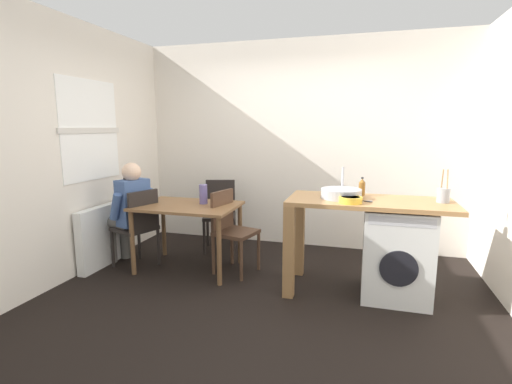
# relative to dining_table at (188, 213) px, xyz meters

# --- Properties ---
(ground_plane) EXTENTS (5.46, 5.46, 0.00)m
(ground_plane) POSITION_rel_dining_table_xyz_m (1.02, -0.46, -0.64)
(ground_plane) COLOR black
(wall_back) EXTENTS (4.60, 0.10, 2.70)m
(wall_back) POSITION_rel_dining_table_xyz_m (1.02, 1.29, 0.71)
(wall_back) COLOR silver
(wall_back) RESTS_ON ground_plane
(wall_window_side) EXTENTS (0.12, 3.80, 2.70)m
(wall_window_side) POSITION_rel_dining_table_xyz_m (-1.13, -0.46, 0.71)
(wall_window_side) COLOR silver
(wall_window_side) RESTS_ON ground_plane
(radiator) EXTENTS (0.10, 0.80, 0.70)m
(radiator) POSITION_rel_dining_table_xyz_m (-1.00, -0.16, -0.29)
(radiator) COLOR white
(radiator) RESTS_ON ground_plane
(dining_table) EXTENTS (1.10, 0.76, 0.74)m
(dining_table) POSITION_rel_dining_table_xyz_m (0.00, 0.00, 0.00)
(dining_table) COLOR brown
(dining_table) RESTS_ON ground_plane
(chair_person_seat) EXTENTS (0.51, 0.51, 0.90)m
(chair_person_seat) POSITION_rel_dining_table_xyz_m (-0.55, -0.13, -0.14)
(chair_person_seat) COLOR black
(chair_person_seat) RESTS_ON ground_plane
(chair_opposite) EXTENTS (0.49, 0.49, 0.90)m
(chair_opposite) POSITION_rel_dining_table_xyz_m (0.48, 0.07, -0.14)
(chair_opposite) COLOR #4C3323
(chair_opposite) RESTS_ON ground_plane
(chair_spare_by_wall) EXTENTS (0.50, 0.50, 0.90)m
(chair_spare_by_wall) POSITION_rel_dining_table_xyz_m (0.08, 0.77, -0.14)
(chair_spare_by_wall) COLOR black
(chair_spare_by_wall) RESTS_ON ground_plane
(seated_person) EXTENTS (0.57, 0.54, 1.20)m
(seated_person) POSITION_rel_dining_table_xyz_m (-0.70, -0.07, 0.03)
(seated_person) COLOR #595651
(seated_person) RESTS_ON ground_plane
(kitchen_counter) EXTENTS (1.50, 0.68, 0.92)m
(kitchen_counter) POSITION_rel_dining_table_xyz_m (1.71, -0.10, 0.12)
(kitchen_counter) COLOR #9E7042
(kitchen_counter) RESTS_ON ground_plane
(washing_machine) EXTENTS (0.60, 0.61, 0.86)m
(washing_machine) POSITION_rel_dining_table_xyz_m (2.19, -0.11, -0.21)
(washing_machine) COLOR silver
(washing_machine) RESTS_ON ground_plane
(sink_basin) EXTENTS (0.38, 0.38, 0.09)m
(sink_basin) POSITION_rel_dining_table_xyz_m (1.66, -0.10, 0.32)
(sink_basin) COLOR #9EA0A5
(sink_basin) RESTS_ON kitchen_counter
(tap) EXTENTS (0.02, 0.02, 0.28)m
(tap) POSITION_rel_dining_table_xyz_m (1.66, 0.08, 0.42)
(tap) COLOR #B2B2B7
(tap) RESTS_ON kitchen_counter
(bottle_tall_green) EXTENTS (0.06, 0.06, 0.18)m
(bottle_tall_green) POSITION_rel_dining_table_xyz_m (1.85, 0.11, 0.36)
(bottle_tall_green) COLOR brown
(bottle_tall_green) RESTS_ON kitchen_counter
(mixing_bowl) EXTENTS (0.21, 0.21, 0.06)m
(mixing_bowl) POSITION_rel_dining_table_xyz_m (1.76, -0.30, 0.31)
(mixing_bowl) COLOR gold
(mixing_bowl) RESTS_ON kitchen_counter
(utensil_crock) EXTENTS (0.11, 0.11, 0.30)m
(utensil_crock) POSITION_rel_dining_table_xyz_m (2.55, -0.05, 0.35)
(utensil_crock) COLOR gray
(utensil_crock) RESTS_ON kitchen_counter
(vase) EXTENTS (0.09, 0.09, 0.22)m
(vase) POSITION_rel_dining_table_xyz_m (0.15, 0.10, 0.21)
(vase) COLOR slate
(vase) RESTS_ON dining_table
(scissors) EXTENTS (0.15, 0.06, 0.01)m
(scissors) POSITION_rel_dining_table_xyz_m (1.87, -0.20, 0.28)
(scissors) COLOR #B2B2B7
(scissors) RESTS_ON kitchen_counter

